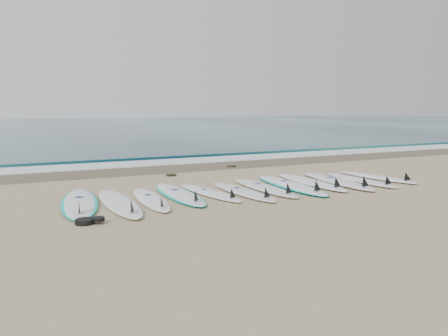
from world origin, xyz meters
name	(u,v)px	position (x,y,z in m)	size (l,w,h in m)	color
ground	(252,191)	(0.00, 0.00, 0.00)	(120.00, 120.00, 0.00)	tan
ocean	(78,127)	(0.00, 32.50, 0.01)	(120.00, 55.00, 0.03)	#185055
wet_sand_band	(189,167)	(0.00, 4.10, 0.01)	(120.00, 1.80, 0.01)	brown
foam_band	(174,162)	(0.00, 5.50, 0.02)	(120.00, 1.40, 0.04)	silver
wave_crest	(162,156)	(0.00, 7.00, 0.05)	(120.00, 1.00, 0.10)	#185055
surfboard_0	(79,203)	(-3.74, 0.10, 0.05)	(1.02, 2.94, 0.37)	white
surfboard_1	(120,203)	(-3.04, -0.28, 0.06)	(0.62, 2.83, 0.36)	white
surfboard_2	(151,199)	(-2.39, -0.17, 0.05)	(0.61, 2.47, 0.31)	white
surfboard_3	(179,194)	(-1.70, 0.10, 0.05)	(0.66, 2.70, 0.34)	white
surfboard_4	(211,193)	(-1.03, -0.05, 0.05)	(0.85, 2.40, 0.30)	white
surfboard_5	(244,191)	(-0.34, -0.27, 0.06)	(0.69, 2.54, 0.32)	white
surfboard_6	(265,187)	(0.32, -0.07, 0.06)	(0.62, 2.68, 0.34)	white
surfboard_7	(291,185)	(1.05, -0.04, 0.06)	(0.81, 2.95, 0.37)	white
surfboard_8	(312,182)	(1.72, 0.08, 0.06)	(0.61, 2.79, 0.36)	white
surfboard_9	(338,181)	(2.39, -0.10, 0.06)	(0.79, 2.90, 0.37)	white
surfboard_10	(362,180)	(3.05, -0.20, 0.05)	(0.56, 2.48, 0.32)	white
surfboard_11	(379,177)	(3.78, -0.04, 0.05)	(0.87, 2.43, 0.30)	white
seaweed_near	(171,175)	(-1.01, 2.78, 0.03)	(0.32, 0.25, 0.06)	black
seaweed_far	(231,166)	(1.25, 3.62, 0.03)	(0.31, 0.24, 0.06)	black
leash_coil	(88,221)	(-3.78, -1.35, 0.05)	(0.46, 0.36, 0.11)	black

